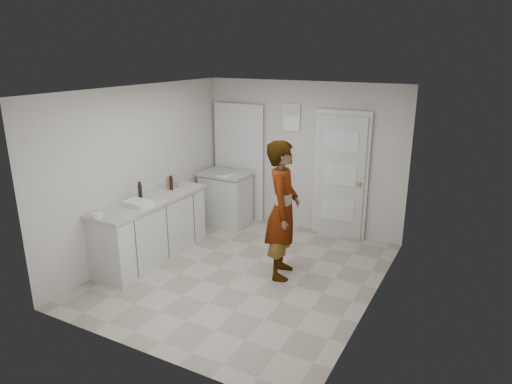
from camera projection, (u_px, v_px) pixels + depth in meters
The scene contains 12 objects.
ground at pixel (244, 273), 6.35m from camera, with size 4.00×4.00×0.00m, color gray.
room_shell at pixel (291, 169), 7.76m from camera, with size 4.00×4.00×4.00m.
main_counter at pixel (151, 231), 6.70m from camera, with size 0.64×1.96×0.93m.
side_counter at pixel (226, 200), 8.09m from camera, with size 0.84×0.61×0.93m.
person at pixel (283, 210), 6.04m from camera, with size 0.69×0.45×1.88m, color silver.
cake_mix_box at pixel (170, 182), 7.04m from camera, with size 0.11×0.05×0.18m, color #906648.
spice_jar at pixel (177, 184), 7.10m from camera, with size 0.06×0.06×0.09m, color tan.
oil_cruet_a at pixel (171, 183), 6.94m from camera, with size 0.06×0.06×0.23m.
oil_cruet_b at pixel (140, 191), 6.49m from camera, with size 0.06×0.06×0.27m.
baking_dish at pixel (138, 203), 6.26m from camera, with size 0.39×0.29×0.06m.
egg_bowl at pixel (97, 215), 5.82m from camera, with size 0.14×0.14×0.06m.
papers at pixel (225, 175), 7.77m from camera, with size 0.23×0.29×0.01m, color white.
Camera 1 is at (2.85, -4.96, 2.98)m, focal length 32.00 mm.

